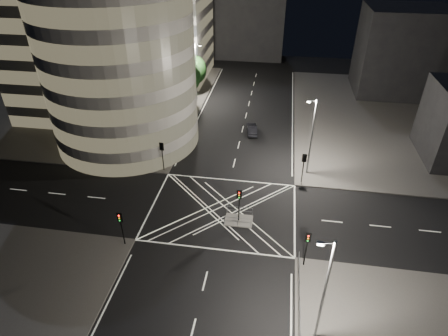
% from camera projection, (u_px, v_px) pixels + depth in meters
% --- Properties ---
extents(ground, '(120.00, 120.00, 0.00)m').
position_uv_depth(ground, '(223.00, 210.00, 41.94)').
color(ground, black).
rests_on(ground, ground).
extents(sidewalk_far_left, '(42.00, 42.00, 0.15)m').
position_uv_depth(sidewalk_far_left, '(89.00, 100.00, 67.94)').
color(sidewalk_far_left, '#4F4C4A').
rests_on(sidewalk_far_left, ground).
extents(sidewalk_far_right, '(42.00, 42.00, 0.15)m').
position_uv_depth(sidewalk_far_right, '(426.00, 122.00, 60.45)').
color(sidewalk_far_right, '#4F4C4A').
rests_on(sidewalk_far_right, ground).
extents(central_island, '(3.00, 2.00, 0.15)m').
position_uv_depth(central_island, '(239.00, 220.00, 40.40)').
color(central_island, slate).
rests_on(central_island, ground).
extents(office_tower_curved, '(30.00, 29.00, 27.20)m').
position_uv_depth(office_tower_curved, '(99.00, 43.00, 53.15)').
color(office_tower_curved, gray).
rests_on(office_tower_curved, sidewalk_far_left).
extents(office_block_rear, '(24.00, 16.00, 22.00)m').
position_uv_depth(office_block_rear, '(146.00, 19.00, 73.35)').
color(office_block_rear, gray).
rests_on(office_block_rear, sidewalk_far_left).
extents(building_right_far, '(14.00, 12.00, 15.00)m').
position_uv_depth(building_right_far, '(400.00, 51.00, 67.42)').
color(building_right_far, black).
rests_on(building_right_far, sidewalk_far_right).
extents(building_far_end, '(18.00, 8.00, 18.00)m').
position_uv_depth(building_far_end, '(245.00, 17.00, 85.42)').
color(building_far_end, black).
rests_on(building_far_end, ground).
extents(tree_a, '(4.47, 4.47, 6.82)m').
position_uv_depth(tree_a, '(153.00, 132.00, 48.32)').
color(tree_a, black).
rests_on(tree_a, sidewalk_far_left).
extents(tree_b, '(4.52, 4.52, 7.49)m').
position_uv_depth(tree_b, '(166.00, 108.00, 52.92)').
color(tree_b, black).
rests_on(tree_b, sidewalk_far_left).
extents(tree_c, '(4.10, 4.10, 6.65)m').
position_uv_depth(tree_c, '(177.00, 96.00, 58.21)').
color(tree_c, black).
rests_on(tree_c, sidewalk_far_left).
extents(tree_d, '(4.99, 4.99, 8.28)m').
position_uv_depth(tree_d, '(186.00, 76.00, 62.55)').
color(tree_d, black).
rests_on(tree_d, sidewalk_far_left).
extents(tree_e, '(4.56, 4.56, 7.11)m').
position_uv_depth(tree_e, '(194.00, 70.00, 68.01)').
color(tree_e, black).
rests_on(tree_e, sidewalk_far_left).
extents(traffic_signal_fl, '(0.55, 0.22, 4.00)m').
position_uv_depth(traffic_signal_fl, '(162.00, 151.00, 47.09)').
color(traffic_signal_fl, black).
rests_on(traffic_signal_fl, sidewalk_far_left).
extents(traffic_signal_nl, '(0.55, 0.22, 4.00)m').
position_uv_depth(traffic_signal_nl, '(121.00, 223.00, 35.86)').
color(traffic_signal_nl, black).
rests_on(traffic_signal_nl, sidewalk_near_left).
extents(traffic_signal_fr, '(0.55, 0.22, 4.00)m').
position_uv_depth(traffic_signal_fr, '(304.00, 163.00, 44.82)').
color(traffic_signal_fr, black).
rests_on(traffic_signal_fr, sidewalk_far_right).
extents(traffic_signal_nr, '(0.55, 0.22, 4.00)m').
position_uv_depth(traffic_signal_nr, '(307.00, 243.00, 33.59)').
color(traffic_signal_nr, black).
rests_on(traffic_signal_nr, sidewalk_near_right).
extents(traffic_signal_island, '(0.55, 0.22, 4.00)m').
position_uv_depth(traffic_signal_island, '(239.00, 200.00, 38.84)').
color(traffic_signal_island, black).
rests_on(traffic_signal_island, central_island).
extents(street_lamp_left_near, '(1.25, 0.25, 10.00)m').
position_uv_depth(street_lamp_left_near, '(167.00, 114.00, 50.03)').
color(street_lamp_left_near, slate).
rests_on(street_lamp_left_near, sidewalk_far_left).
extents(street_lamp_left_far, '(1.25, 0.25, 10.00)m').
position_uv_depth(street_lamp_left_far, '(196.00, 71.00, 64.89)').
color(street_lamp_left_far, slate).
rests_on(street_lamp_left_far, sidewalk_far_left).
extents(street_lamp_right_far, '(1.25, 0.25, 10.00)m').
position_uv_depth(street_lamp_right_far, '(311.00, 135.00, 45.11)').
color(street_lamp_right_far, slate).
rests_on(street_lamp_right_far, sidewalk_far_right).
extents(street_lamp_right_near, '(1.25, 0.25, 10.00)m').
position_uv_depth(street_lamp_right_near, '(324.00, 290.00, 26.12)').
color(street_lamp_right_near, slate).
rests_on(street_lamp_right_near, sidewalk_near_right).
extents(railing_near_right, '(0.06, 11.70, 1.10)m').
position_uv_depth(railing_near_right, '(299.00, 309.00, 30.45)').
color(railing_near_right, slate).
rests_on(railing_near_right, sidewalk_near_right).
extents(railing_island_south, '(2.80, 0.06, 1.10)m').
position_uv_depth(railing_island_south, '(238.00, 222.00, 39.31)').
color(railing_island_south, slate).
rests_on(railing_island_south, central_island).
extents(railing_island_north, '(2.80, 0.06, 1.10)m').
position_uv_depth(railing_island_north, '(240.00, 211.00, 40.80)').
color(railing_island_north, slate).
rests_on(railing_island_north, central_island).
extents(sedan, '(2.08, 4.29, 1.35)m').
position_uv_depth(sedan, '(252.00, 129.00, 56.99)').
color(sedan, black).
rests_on(sedan, ground).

